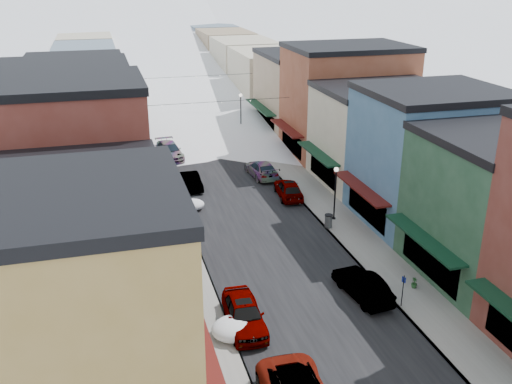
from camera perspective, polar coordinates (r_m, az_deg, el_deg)
road at (r=78.70m, az=-7.16°, el=7.55°), size 10.00×160.00×0.01m
sidewalk_left at (r=78.06m, az=-11.99°, el=7.19°), size 3.20×160.00×0.15m
sidewalk_right at (r=79.85m, az=-2.44°, el=7.95°), size 3.20×160.00×0.15m
curb_left at (r=78.16m, az=-10.85°, el=7.29°), size 0.10×160.00×0.15m
curb_right at (r=79.53m, az=-3.53°, el=7.88°), size 0.10×160.00×0.15m
bldg_l_yellow at (r=23.70m, az=-19.26°, el=-13.02°), size 11.30×8.70×11.50m
bldg_l_cream at (r=31.55m, az=-18.33°, el=-5.95°), size 11.30×8.20×9.50m
bldg_l_brick_near at (r=38.39m, az=-18.96°, el=1.34°), size 12.30×8.20×12.50m
bldg_l_grayblue at (r=46.96m, az=-17.67°, el=2.83°), size 11.30×9.20×9.00m
bldg_l_brick_far at (r=55.40m, az=-18.63°, el=6.56°), size 13.30×9.20×11.00m
bldg_l_tan at (r=65.20m, az=-17.38°, el=8.37°), size 11.30×11.20×10.00m
bldg_r_green at (r=39.14m, az=23.66°, el=-1.30°), size 11.30×9.20×9.50m
bldg_r_blue at (r=45.80m, az=16.94°, el=3.44°), size 11.30×9.20×10.50m
bldg_r_cream at (r=53.71m, az=12.34°, el=5.64°), size 12.30×9.20×9.00m
bldg_r_brick_far at (r=61.47m, az=9.02°, el=9.04°), size 13.30×9.20×11.50m
bldg_r_tan at (r=70.36m, az=4.89°, el=9.95°), size 11.30×11.20×9.50m
distant_blocks at (r=100.36m, az=-9.30°, el=12.77°), size 34.00×55.00×8.00m
overhead_cables at (r=65.30m, az=-5.73°, el=10.32°), size 16.40×15.04×0.04m
car_silver_sedan at (r=32.34m, az=-1.19°, el=-12.05°), size 2.18×5.04×1.69m
car_dark_hatch at (r=52.11m, az=-6.46°, el=1.08°), size 1.60×4.16×1.35m
car_silver_wagon at (r=60.84m, az=-8.66°, el=4.11°), size 2.75×5.76×1.62m
car_green_sedan at (r=35.61m, az=10.59°, el=-9.16°), size 2.22×4.92×1.56m
car_gray_suv at (r=49.73m, az=3.27°, el=0.34°), size 2.33×4.89×1.61m
car_black_sedan at (r=54.73m, az=0.55°, el=2.32°), size 2.49×5.36×1.52m
car_lane_silver at (r=69.22m, az=-7.47°, el=6.19°), size 1.72×4.03×1.36m
car_lane_white at (r=84.61m, az=-7.42°, el=8.99°), size 2.78×5.12×1.36m
parking_sign at (r=34.73m, az=14.48°, el=-9.30°), size 0.13×0.26×2.02m
trash_can at (r=44.05m, az=7.26°, el=-2.87°), size 0.61×0.61×1.04m
streetlamp_near at (r=44.73m, az=7.94°, el=0.53°), size 0.36×0.36×4.33m
streetlamp_far at (r=68.45m, az=-1.53°, el=8.36°), size 0.40×0.40×4.83m
planter_far at (r=37.18m, az=15.55°, el=-8.75°), size 0.51×0.51×0.67m
snow_pile_near at (r=31.80m, az=-2.08°, el=-13.40°), size 2.64×2.82×1.12m
snow_pile_mid at (r=47.63m, az=-6.43°, el=-1.25°), size 2.07×2.48×0.88m
snow_pile_far at (r=62.29m, az=-8.79°, el=4.24°), size 2.61×2.81×1.11m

